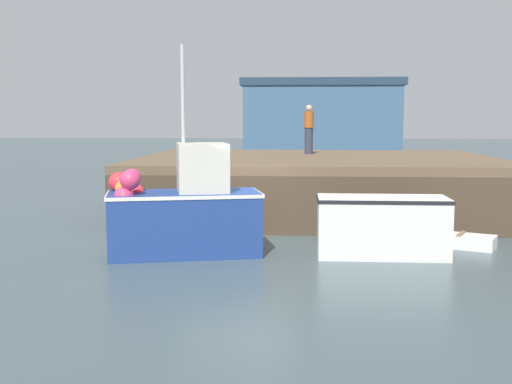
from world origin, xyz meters
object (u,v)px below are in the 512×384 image
fishing_boat_near_right (382,225)px  rowboat (461,241)px  dockworker (309,129)px  fishing_boat_near_left (185,211)px

fishing_boat_near_right → rowboat: 2.39m
dockworker → rowboat: bearing=-63.6°
rowboat → dockworker: (-3.54, 7.14, 2.52)m
fishing_boat_near_left → rowboat: bearing=11.4°
rowboat → dockworker: 8.36m
fishing_boat_near_left → dockworker: 9.08m
fishing_boat_near_left → rowboat: 6.61m
fishing_boat_near_left → fishing_boat_near_right: fishing_boat_near_left is taller
rowboat → dockworker: dockworker is taller
rowboat → dockworker: size_ratio=1.03×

